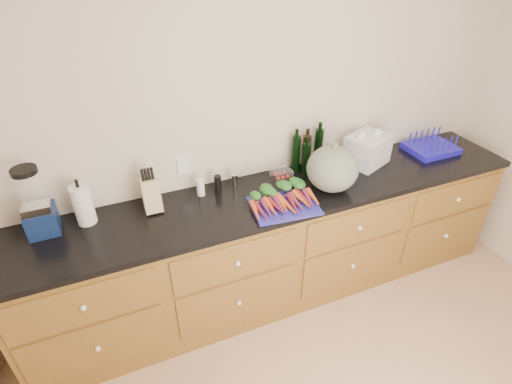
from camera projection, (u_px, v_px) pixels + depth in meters
name	position (u px, v px, depth m)	size (l,w,h in m)	color
wall_back	(264.00, 125.00, 2.79)	(4.10, 0.05, 2.60)	beige
cabinets	(280.00, 246.00, 3.00)	(3.60, 0.64, 0.90)	brown
countertop	(282.00, 194.00, 2.75)	(3.64, 0.62, 0.04)	black
cutting_board	(284.00, 206.00, 2.59)	(0.43, 0.32, 0.01)	#282595
carrots	(282.00, 199.00, 2.60)	(0.45, 0.30, 0.06)	#E4561A
squash	(332.00, 169.00, 2.69)	(0.35, 0.35, 0.31)	#576353
blender_appliance	(37.00, 206.00, 2.27)	(0.17, 0.17, 0.43)	#10214E
paper_towel	(83.00, 205.00, 2.39)	(0.11, 0.11, 0.26)	white
knife_block	(151.00, 195.00, 2.51)	(0.11, 0.11, 0.21)	tan
grinder_salt	(201.00, 187.00, 2.67)	(0.05, 0.05, 0.12)	silver
grinder_pepper	(218.00, 184.00, 2.71)	(0.05, 0.05, 0.12)	black
canister_chrome	(235.00, 181.00, 2.76)	(0.05, 0.05, 0.10)	silver
tomato_box	(281.00, 174.00, 2.87)	(0.14, 0.11, 0.07)	white
bottles	(307.00, 153.00, 2.92)	(0.25, 0.13, 0.30)	black
grocery_bag	(367.00, 150.00, 3.01)	(0.31, 0.25, 0.22)	silver
dish_rack	(431.00, 147.00, 3.22)	(0.38, 0.30, 0.15)	#1C15BA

